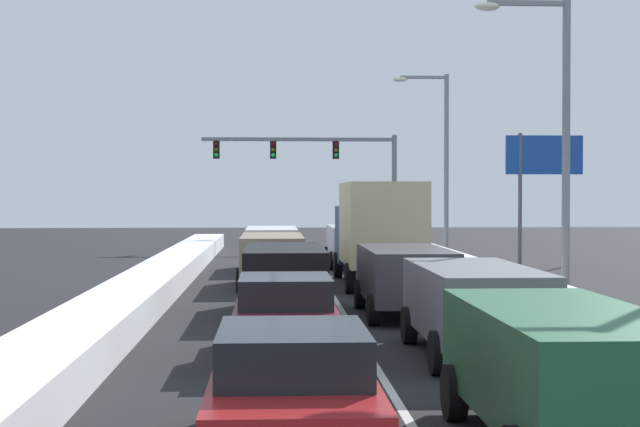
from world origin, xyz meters
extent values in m
plane|color=black|center=(0.00, 19.27, 0.00)|extent=(125.25, 125.25, 0.00)
cube|color=silver|center=(0.00, 24.09, 0.00)|extent=(0.14, 52.99, 0.01)
cube|color=white|center=(5.30, 24.09, 0.31)|extent=(1.27, 52.99, 0.62)
cube|color=white|center=(-5.30, 24.09, 0.36)|extent=(1.62, 52.99, 0.73)
cube|color=#1E5633|center=(1.56, 6.33, 1.04)|extent=(1.95, 4.90, 1.25)
cube|color=red|center=(0.78, 3.93, 0.94)|extent=(0.20, 0.08, 0.28)
cylinder|color=black|center=(0.61, 8.03, 0.37)|extent=(0.25, 0.74, 0.74)
cylinder|color=black|center=(2.52, 8.03, 0.37)|extent=(0.25, 0.74, 0.74)
cube|color=slate|center=(1.90, 12.93, 1.04)|extent=(1.95, 4.90, 1.25)
cube|color=black|center=(1.90, 10.52, 1.32)|extent=(1.56, 0.06, 0.55)
cube|color=red|center=(1.12, 10.53, 0.94)|extent=(0.20, 0.08, 0.28)
cube|color=red|center=(2.68, 10.53, 0.94)|extent=(0.20, 0.08, 0.28)
cylinder|color=black|center=(0.94, 14.63, 0.37)|extent=(0.25, 0.74, 0.74)
cylinder|color=black|center=(2.85, 14.63, 0.37)|extent=(0.25, 0.74, 0.74)
cylinder|color=black|center=(0.94, 11.23, 0.37)|extent=(0.25, 0.74, 0.74)
cylinder|color=black|center=(2.85, 11.23, 0.37)|extent=(0.25, 0.74, 0.74)
cube|color=#38383D|center=(1.46, 19.00, 1.04)|extent=(1.95, 4.90, 1.25)
cube|color=black|center=(1.46, 16.59, 1.32)|extent=(1.56, 0.06, 0.55)
cube|color=red|center=(0.68, 16.60, 0.94)|extent=(0.20, 0.08, 0.28)
cube|color=red|center=(2.24, 16.60, 0.94)|extent=(0.20, 0.08, 0.28)
cylinder|color=black|center=(0.51, 20.70, 0.37)|extent=(0.25, 0.74, 0.74)
cylinder|color=black|center=(2.42, 20.70, 0.37)|extent=(0.25, 0.74, 0.74)
cylinder|color=black|center=(0.51, 17.30, 0.37)|extent=(0.25, 0.74, 0.74)
cylinder|color=black|center=(2.42, 17.30, 0.37)|extent=(0.25, 0.74, 0.74)
cube|color=navy|center=(1.69, 29.62, 1.56)|extent=(2.35, 2.20, 2.00)
cube|color=#D1C18C|center=(1.69, 26.02, 2.06)|extent=(2.35, 5.00, 2.60)
cylinder|color=black|center=(0.56, 29.92, 0.46)|extent=(0.28, 0.92, 0.92)
cylinder|color=black|center=(2.81, 29.92, 0.46)|extent=(0.28, 0.92, 0.92)
cylinder|color=black|center=(0.56, 24.52, 0.46)|extent=(0.28, 0.92, 0.92)
cylinder|color=black|center=(2.81, 24.52, 0.46)|extent=(0.28, 0.92, 0.92)
cube|color=#B7BABF|center=(1.57, 35.21, 1.04)|extent=(1.95, 4.90, 1.25)
cube|color=black|center=(1.57, 32.80, 1.32)|extent=(1.56, 0.06, 0.55)
cube|color=red|center=(0.79, 32.81, 0.94)|extent=(0.20, 0.08, 0.28)
cube|color=red|center=(2.35, 32.81, 0.94)|extent=(0.20, 0.08, 0.28)
cylinder|color=black|center=(0.61, 36.91, 0.37)|extent=(0.25, 0.74, 0.74)
cylinder|color=black|center=(2.52, 36.91, 0.37)|extent=(0.25, 0.74, 0.74)
cylinder|color=black|center=(0.61, 33.51, 0.37)|extent=(0.25, 0.74, 0.74)
cylinder|color=black|center=(2.52, 33.51, 0.37)|extent=(0.25, 0.74, 0.74)
cube|color=maroon|center=(-1.57, 6.22, 0.63)|extent=(1.82, 4.50, 0.70)
cube|color=black|center=(-1.57, 6.07, 1.23)|extent=(1.64, 2.20, 0.55)
cylinder|color=black|center=(-2.46, 7.77, 0.33)|extent=(0.22, 0.66, 0.66)
cylinder|color=black|center=(-0.68, 7.77, 0.33)|extent=(0.22, 0.66, 0.66)
cube|color=maroon|center=(-1.56, 13.00, 0.63)|extent=(1.82, 4.50, 0.70)
cube|color=black|center=(-1.56, 12.85, 1.23)|extent=(1.64, 2.20, 0.55)
cube|color=red|center=(-2.25, 10.80, 0.75)|extent=(0.24, 0.08, 0.14)
cube|color=red|center=(-0.87, 10.80, 0.75)|extent=(0.24, 0.08, 0.14)
cylinder|color=black|center=(-2.45, 14.55, 0.33)|extent=(0.22, 0.66, 0.66)
cylinder|color=black|center=(-0.67, 14.55, 0.33)|extent=(0.22, 0.66, 0.66)
cylinder|color=black|center=(-2.45, 11.45, 0.33)|extent=(0.22, 0.66, 0.66)
cylinder|color=black|center=(-0.67, 11.45, 0.33)|extent=(0.22, 0.66, 0.66)
cube|color=black|center=(-1.49, 19.52, 1.04)|extent=(1.95, 4.90, 1.25)
cube|color=black|center=(-1.49, 17.11, 1.32)|extent=(1.56, 0.06, 0.55)
cube|color=red|center=(-2.27, 17.12, 0.94)|extent=(0.20, 0.08, 0.28)
cube|color=red|center=(-0.71, 17.12, 0.94)|extent=(0.20, 0.08, 0.28)
cylinder|color=black|center=(-2.44, 21.22, 0.37)|extent=(0.25, 0.74, 0.74)
cylinder|color=black|center=(-0.53, 21.22, 0.37)|extent=(0.25, 0.74, 0.74)
cylinder|color=black|center=(-2.44, 17.82, 0.37)|extent=(0.25, 0.74, 0.74)
cylinder|color=black|center=(-0.53, 17.82, 0.37)|extent=(0.25, 0.74, 0.74)
cube|color=#937F60|center=(-1.79, 26.60, 1.04)|extent=(1.95, 4.90, 1.25)
cube|color=black|center=(-1.79, 24.19, 1.32)|extent=(1.56, 0.06, 0.55)
cube|color=red|center=(-2.57, 24.20, 0.94)|extent=(0.20, 0.08, 0.28)
cube|color=red|center=(-1.01, 24.20, 0.94)|extent=(0.20, 0.08, 0.28)
cylinder|color=black|center=(-2.74, 28.30, 0.37)|extent=(0.25, 0.74, 0.74)
cylinder|color=black|center=(-0.83, 28.30, 0.37)|extent=(0.25, 0.74, 0.74)
cylinder|color=black|center=(-2.74, 24.90, 0.37)|extent=(0.25, 0.74, 0.74)
cylinder|color=black|center=(-0.83, 24.90, 0.37)|extent=(0.25, 0.74, 0.74)
cube|color=silver|center=(-1.79, 33.41, 1.04)|extent=(1.95, 4.90, 1.25)
cube|color=black|center=(-1.79, 31.00, 1.32)|extent=(1.56, 0.06, 0.55)
cube|color=red|center=(-2.57, 31.01, 0.94)|extent=(0.20, 0.08, 0.28)
cube|color=red|center=(-1.01, 31.01, 0.94)|extent=(0.20, 0.08, 0.28)
cylinder|color=black|center=(-2.75, 35.11, 0.37)|extent=(0.25, 0.74, 0.74)
cylinder|color=black|center=(-0.84, 35.11, 0.37)|extent=(0.25, 0.74, 0.74)
cylinder|color=black|center=(-2.75, 31.71, 0.37)|extent=(0.25, 0.74, 0.74)
cylinder|color=black|center=(-0.84, 31.71, 0.37)|extent=(0.25, 0.74, 0.74)
cylinder|color=slate|center=(4.90, 48.17, 3.10)|extent=(0.28, 0.28, 6.20)
cube|color=slate|center=(-0.33, 48.17, 5.95)|extent=(10.46, 0.20, 0.20)
cube|color=black|center=(1.70, 48.17, 5.38)|extent=(0.34, 0.34, 0.95)
sphere|color=#4C0A0A|center=(1.70, 47.99, 5.66)|extent=(0.22, 0.22, 0.22)
sphere|color=#593F0C|center=(1.70, 47.99, 5.38)|extent=(0.22, 0.22, 0.22)
sphere|color=green|center=(1.70, 47.99, 5.09)|extent=(0.22, 0.22, 0.22)
cube|color=black|center=(-1.70, 48.17, 5.38)|extent=(0.34, 0.34, 0.95)
sphere|color=#4C0A0A|center=(-1.70, 47.99, 5.66)|extent=(0.22, 0.22, 0.22)
sphere|color=#593F0C|center=(-1.70, 47.99, 5.38)|extent=(0.22, 0.22, 0.22)
sphere|color=green|center=(-1.70, 47.99, 5.09)|extent=(0.22, 0.22, 0.22)
cube|color=black|center=(-4.76, 48.17, 5.38)|extent=(0.34, 0.34, 0.95)
sphere|color=#4C0A0A|center=(-4.76, 47.99, 5.66)|extent=(0.22, 0.22, 0.22)
sphere|color=#593F0C|center=(-4.76, 47.99, 5.38)|extent=(0.22, 0.22, 0.22)
sphere|color=green|center=(-4.76, 47.99, 5.09)|extent=(0.22, 0.22, 0.22)
cylinder|color=gray|center=(6.27, 21.68, 4.18)|extent=(0.22, 0.22, 8.35)
cube|color=gray|center=(5.17, 21.68, 8.20)|extent=(2.20, 0.14, 0.14)
ellipsoid|color=#EAE5C6|center=(4.07, 21.68, 8.10)|extent=(0.70, 0.36, 0.24)
cylinder|color=gray|center=(6.45, 40.95, 4.32)|extent=(0.22, 0.22, 8.63)
cube|color=gray|center=(5.35, 40.95, 8.48)|extent=(2.20, 0.14, 0.14)
ellipsoid|color=#EAE5C6|center=(4.25, 40.95, 8.38)|extent=(0.70, 0.36, 0.24)
cylinder|color=#59595B|center=(8.42, 34.91, 2.75)|extent=(0.16, 0.16, 5.50)
cylinder|color=#59595B|center=(10.42, 34.91, 2.75)|extent=(0.16, 0.16, 5.50)
cube|color=#1947A5|center=(9.42, 34.91, 4.60)|extent=(3.20, 0.12, 1.60)
camera|label=1|loc=(-1.81, -4.71, 3.00)|focal=54.80mm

